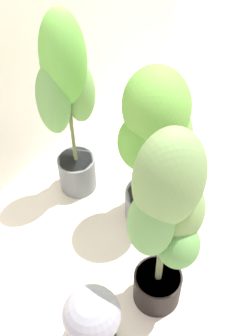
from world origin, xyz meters
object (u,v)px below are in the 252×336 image
at_px(potted_plant_back_center, 67,101).
at_px(potted_plant_center, 155,138).
at_px(floor_fan, 92,317).
at_px(potted_plant_front_left, 167,219).

height_order(potted_plant_back_center, potted_plant_center, potted_plant_back_center).
relative_size(potted_plant_back_center, floor_fan, 2.59).
relative_size(potted_plant_center, potted_plant_front_left, 0.88).
distance_m(potted_plant_back_center, floor_fan, 0.91).
bearing_deg(floor_fan, potted_plant_front_left, 6.37).
bearing_deg(potted_plant_center, floor_fan, -167.43).
relative_size(potted_plant_front_left, floor_fan, 2.52).
distance_m(potted_plant_center, potted_plant_front_left, 0.46).
relative_size(potted_plant_center, floor_fan, 2.22).
distance_m(potted_plant_back_center, potted_plant_center, 0.42).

